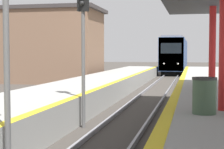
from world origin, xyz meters
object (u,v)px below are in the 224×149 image
at_px(train, 176,55).
at_px(trash_bin, 204,95).
at_px(signal_near, 5,11).
at_px(signal_mid, 83,28).

xyz_separation_m(train, trash_bin, (2.52, -41.05, -0.77)).
distance_m(signal_near, signal_mid, 5.22).
relative_size(train, signal_mid, 4.60).
distance_m(train, trash_bin, 41.13).
xyz_separation_m(signal_near, signal_mid, (-0.00, 5.22, 0.00)).
bearing_deg(train, trash_bin, -86.49).
bearing_deg(signal_near, train, 88.28).
xyz_separation_m(signal_near, trash_bin, (3.83, 2.67, -1.85)).
relative_size(train, signal_near, 4.60).
bearing_deg(trash_bin, train, 93.51).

